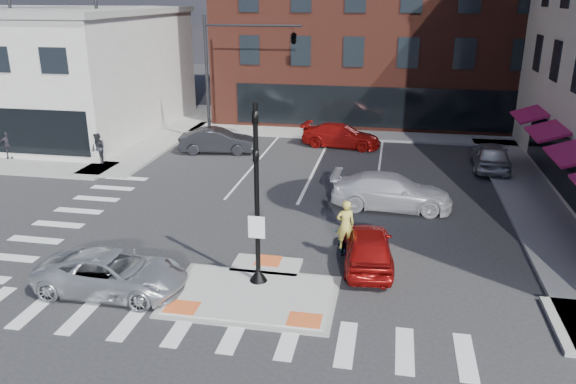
% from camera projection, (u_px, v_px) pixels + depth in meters
% --- Properties ---
extents(ground, '(120.00, 120.00, 0.00)m').
position_uv_depth(ground, '(256.00, 289.00, 18.43)').
color(ground, '#28282B').
rests_on(ground, ground).
extents(refuge_island, '(5.40, 4.65, 0.13)m').
position_uv_depth(refuge_island, '(254.00, 292.00, 18.18)').
color(refuge_island, gray).
rests_on(refuge_island, ground).
extents(sidewalk_nw, '(23.50, 20.50, 0.15)m').
position_uv_depth(sidewalk_nw, '(57.00, 146.00, 35.52)').
color(sidewalk_nw, gray).
rests_on(sidewalk_nw, ground).
extents(sidewalk_e, '(3.00, 24.00, 0.15)m').
position_uv_depth(sidewalk_e, '(536.00, 204.00, 25.77)').
color(sidewalk_e, gray).
rests_on(sidewalk_e, ground).
extents(sidewalk_n, '(26.00, 3.00, 0.15)m').
position_uv_depth(sidewalk_n, '(376.00, 135.00, 38.26)').
color(sidewalk_n, gray).
rests_on(sidewalk_n, ground).
extents(building_nw, '(20.40, 16.40, 14.40)m').
position_uv_depth(building_nw, '(19.00, 68.00, 39.41)').
color(building_nw, beige).
rests_on(building_nw, ground).
extents(building_n, '(24.40, 18.40, 15.50)m').
position_uv_depth(building_n, '(386.00, 12.00, 44.94)').
color(building_n, '#57241B').
rests_on(building_n, ground).
extents(building_far_left, '(10.00, 12.00, 10.00)m').
position_uv_depth(building_far_left, '(328.00, 32.00, 65.64)').
color(building_far_left, slate).
rests_on(building_far_left, ground).
extents(building_far_right, '(12.00, 12.00, 12.00)m').
position_uv_depth(building_far_right, '(442.00, 23.00, 64.86)').
color(building_far_right, brown).
rests_on(building_far_right, ground).
extents(signal_pole, '(0.60, 0.60, 5.98)m').
position_uv_depth(signal_pole, '(257.00, 219.00, 18.02)').
color(signal_pole, black).
rests_on(signal_pole, refuge_island).
extents(mast_arm_signal, '(6.10, 2.24, 8.00)m').
position_uv_depth(mast_arm_signal, '(270.00, 46.00, 33.65)').
color(mast_arm_signal, black).
rests_on(mast_arm_signal, ground).
extents(silver_suv, '(4.85, 2.26, 1.34)m').
position_uv_depth(silver_suv, '(112.00, 273.00, 18.08)').
color(silver_suv, silver).
rests_on(silver_suv, ground).
extents(red_sedan, '(2.10, 4.37, 1.44)m').
position_uv_depth(red_sedan, '(368.00, 247.00, 19.85)').
color(red_sedan, maroon).
rests_on(red_sedan, ground).
extents(white_pickup, '(5.44, 2.31, 1.57)m').
position_uv_depth(white_pickup, '(391.00, 191.00, 25.23)').
color(white_pickup, white).
rests_on(white_pickup, ground).
extents(bg_car_dark, '(4.73, 2.31, 1.49)m').
position_uv_depth(bg_car_dark, '(217.00, 141.00, 34.09)').
color(bg_car_dark, black).
rests_on(bg_car_dark, ground).
extents(bg_car_silver, '(2.02, 4.67, 1.57)m').
position_uv_depth(bg_car_silver, '(491.00, 156.00, 30.82)').
color(bg_car_silver, silver).
rests_on(bg_car_silver, ground).
extents(bg_car_red, '(5.20, 2.72, 1.44)m').
position_uv_depth(bg_car_red, '(341.00, 136.00, 35.42)').
color(bg_car_red, maroon).
rests_on(bg_car_red, ground).
extents(cyclist, '(1.14, 1.92, 2.28)m').
position_uv_depth(cyclist, '(345.00, 240.00, 20.31)').
color(cyclist, '#3F3F44').
rests_on(cyclist, ground).
extents(pedestrian_a, '(1.02, 0.91, 1.74)m').
position_uv_depth(pedestrian_a, '(98.00, 149.00, 31.33)').
color(pedestrian_a, black).
rests_on(pedestrian_a, sidewalk_nw).
extents(pedestrian_b, '(1.01, 0.79, 1.60)m').
position_uv_depth(pedestrian_b, '(8.00, 145.00, 32.35)').
color(pedestrian_b, '#2C2932').
rests_on(pedestrian_b, sidewalk_nw).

